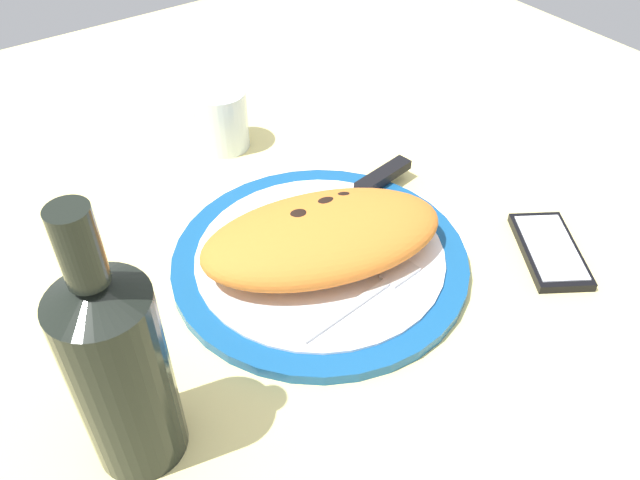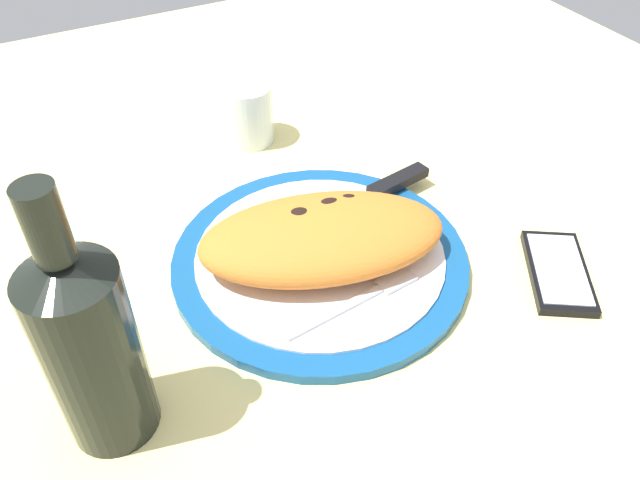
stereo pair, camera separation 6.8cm
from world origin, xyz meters
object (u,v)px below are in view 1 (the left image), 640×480
calzone (319,238)px  knife (364,189)px  water_glass (223,123)px  plate (320,259)px  smartphone (550,250)px  fork (372,293)px  wine_bottle (119,368)px

calzone → knife: bearing=30.0°
water_glass → plate: bearing=-96.4°
smartphone → water_glass: size_ratio=1.65×
fork → plate: bearing=96.0°
fork → knife: knife is taller
calzone → fork: 7.98cm
plate → knife: (10.68, 5.95, 1.28)cm
smartphone → knife: bearing=119.9°
water_glass → wine_bottle: (-27.76, -35.94, 6.66)cm
plate → calzone: (-0.47, -0.49, 3.62)cm
fork → smartphone: fork is taller
calzone → smartphone: 26.06cm
calzone → knife: (11.15, 6.45, -2.34)cm
fork → knife: bearing=54.7°
water_glass → wine_bottle: size_ratio=0.32×
fork → water_glass: 34.77cm
knife → wine_bottle: 39.42cm
wine_bottle → plate: bearing=20.4°
smartphone → fork: bearing=165.3°
plate → calzone: bearing=-133.8°
wine_bottle → smartphone: bearing=-5.2°
calzone → fork: calzone is taller
wine_bottle → fork: bearing=2.9°
smartphone → water_glass: water_glass is taller
smartphone → water_glass: 44.46cm
plate → fork: size_ratio=2.07×
plate → smartphone: (21.84, -13.42, -0.17)cm
knife → smartphone: bearing=-60.1°
calzone → wine_bottle: 26.47cm
knife → wine_bottle: bearing=-156.8°
wine_bottle → calzone: bearing=19.7°
plate → knife: 12.29cm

